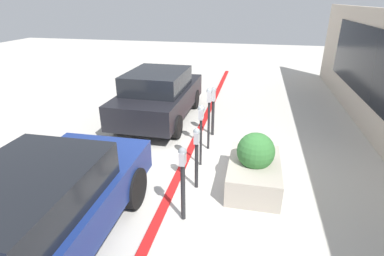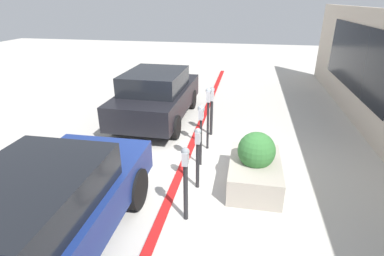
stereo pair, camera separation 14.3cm
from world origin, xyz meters
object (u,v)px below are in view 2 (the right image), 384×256
Objects in this scene: parking_meter_middle at (201,121)px; parking_meter_farthest at (212,105)px; parked_car_front at (39,215)px; planter_box at (255,166)px; parked_car_middle at (157,95)px; parking_meter_fourth at (208,106)px; parking_meter_second at (198,150)px; parking_meter_nearest at (186,175)px.

parking_meter_farthest is (1.66, -0.03, -0.20)m from parking_meter_middle.
parking_meter_farthest is 0.32× the size of parked_car_front.
planter_box is 0.41× the size of parked_car_middle.
parking_meter_farthest is 2.55m from planter_box.
parked_car_front is (-3.84, 1.76, -0.34)m from parking_meter_fourth.
planter_box is 3.80m from parked_car_front.
parking_meter_second is 1.20m from planter_box.
parking_meter_fourth reaches higher than planter_box.
parking_meter_second is at bearing -178.84° from parking_meter_fourth.
parked_car_front is (-4.68, 1.75, -0.08)m from parking_meter_farthest.
parking_meter_second is (0.96, -0.04, -0.04)m from parking_meter_nearest.
parked_car_front is 5.47m from parked_car_middle.
parking_meter_farthest is at bearing -20.96° from parked_car_front.
planter_box is (-2.24, -1.15, -0.44)m from parking_meter_farthest.
parking_meter_second is 3.79m from parked_car_middle.
parking_meter_nearest reaches higher than parking_meter_farthest.
parking_meter_middle is 3.48m from parked_car_front.
parking_meter_farthest is (3.49, 0.01, -0.00)m from parking_meter_nearest.
planter_box is (-0.58, -1.17, -0.64)m from parking_meter_middle.
parking_meter_second is at bearing -150.66° from parked_car_middle.
parking_meter_middle is at bearing 1.30° from parking_meter_nearest.
parking_meter_farthest is at bearing -0.92° from parking_meter_middle.
parked_car_front is at bearing 130.17° from planter_box.
parked_car_middle reaches higher than parked_car_front.
parking_meter_second is 2.53m from parking_meter_farthest.
parked_car_middle is (4.28, 1.77, -0.07)m from parking_meter_nearest.
parking_meter_farthest is at bearing 27.13° from planter_box.
parking_meter_middle is 0.36× the size of parked_car_middle.
parked_car_middle is at bearing 28.49° from parking_meter_second.
planter_box is at bearing -50.31° from parked_car_front.
parking_meter_second is at bearing -40.43° from parked_car_front.
parking_meter_middle is at bearing 176.97° from parking_meter_fourth.
parked_car_middle reaches higher than parking_meter_second.
parked_car_front is at bearing 124.04° from parking_meter_nearest.
parking_meter_nearest is at bearing -56.44° from parked_car_front.
parked_car_front is (-1.19, 1.76, -0.08)m from parking_meter_nearest.
parking_meter_second is at bearing -2.17° from parking_meter_nearest.
parked_car_middle reaches higher than parking_meter_nearest.
planter_box is at bearing -140.99° from parking_meter_fourth.
parking_meter_fourth is at bearing -131.91° from parked_car_middle.
parking_meter_fourth is 0.96× the size of planter_box.
parking_meter_nearest is at bearing -178.70° from parking_meter_middle.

